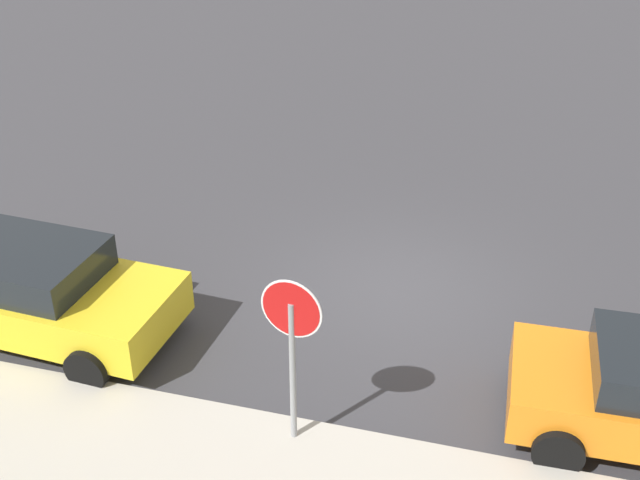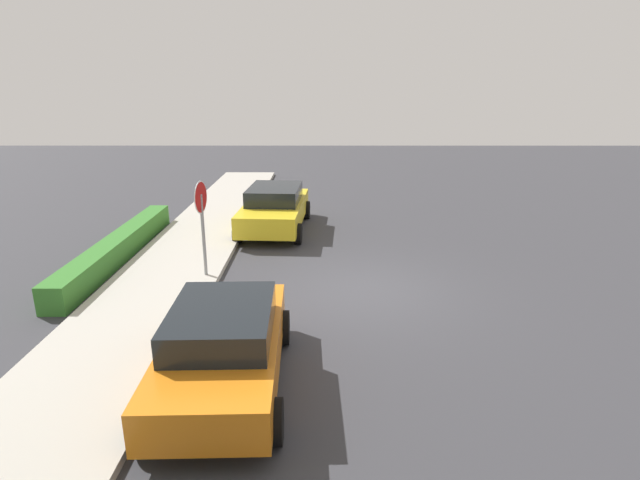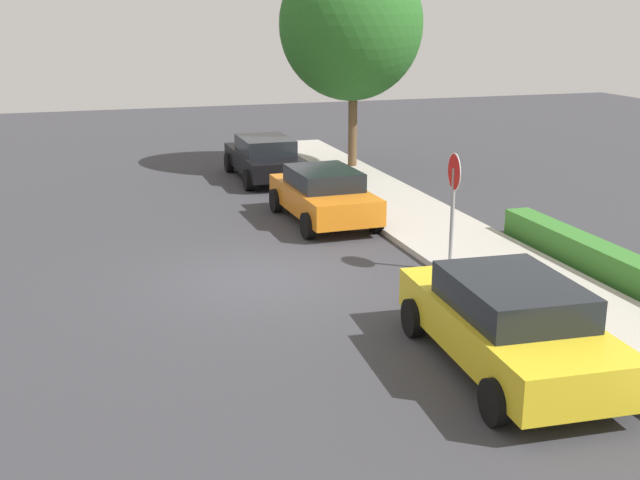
% 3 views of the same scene
% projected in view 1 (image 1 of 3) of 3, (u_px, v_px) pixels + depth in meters
% --- Properties ---
extents(ground_plane, '(60.00, 60.00, 0.00)m').
position_uv_depth(ground_plane, '(397.00, 289.00, 13.44)').
color(ground_plane, '#38383D').
extents(stop_sign, '(0.77, 0.13, 2.49)m').
position_uv_depth(stop_sign, '(292.00, 336.00, 9.46)').
color(stop_sign, gray).
rests_on(stop_sign, ground_plane).
extents(parked_car_yellow, '(4.62, 2.29, 1.45)m').
position_uv_depth(parked_car_yellow, '(28.00, 288.00, 12.08)').
color(parked_car_yellow, yellow).
rests_on(parked_car_yellow, ground_plane).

